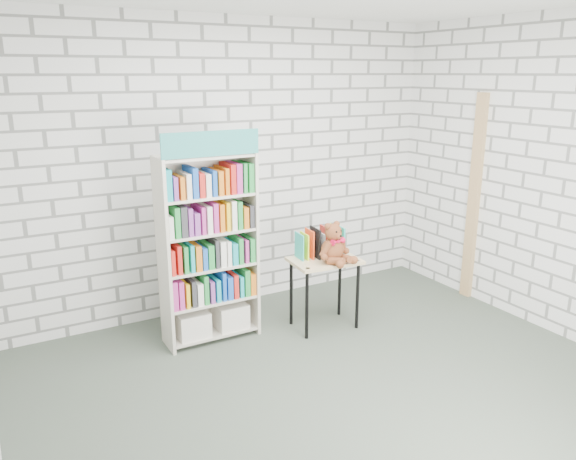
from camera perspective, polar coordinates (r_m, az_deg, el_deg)
ground at (r=4.33m, az=5.80°, el=-16.27°), size 4.50×4.50×0.00m
room_shell at (r=3.71m, az=6.56°, el=7.83°), size 4.52×4.02×2.81m
bookshelf at (r=4.85m, az=-8.10°, el=-1.75°), size 0.82×0.32×1.84m
display_table at (r=5.12m, az=3.73°, el=-3.95°), size 0.64×0.47×0.66m
table_books at (r=5.14m, az=3.25°, el=-1.31°), size 0.44×0.22×0.25m
teddy_bear at (r=4.99m, az=4.74°, el=-1.65°), size 0.33×0.32×0.36m
door_trim at (r=6.01m, az=18.36°, el=3.05°), size 0.05×0.12×2.10m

